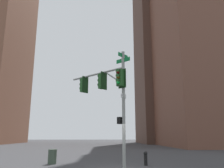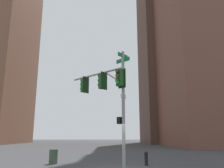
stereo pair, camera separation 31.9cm
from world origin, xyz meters
TOP-DOWN VIEW (x-y plane):
  - signal_pole_assembly at (-0.76, -0.81)m, footprint 3.74×3.80m
  - fire_hydrant at (-1.79, 1.67)m, footprint 0.34×0.26m
  - litter_bin at (-2.75, -4.43)m, footprint 0.56×0.56m
  - building_brick_nearside at (-29.44, 18.58)m, footprint 24.23×16.77m
  - building_brick_midblock at (-44.20, 15.92)m, footprint 16.28×15.12m

SIDE VIEW (x-z plane):
  - fire_hydrant at x=-1.79m, z-range 0.04..0.91m
  - litter_bin at x=-2.75m, z-range 0.00..0.95m
  - signal_pole_assembly at x=-0.76m, z-range 1.28..8.18m
  - building_brick_midblock at x=-44.20m, z-range 0.00..45.22m
  - building_brick_nearside at x=-29.44m, z-range 0.00..54.71m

